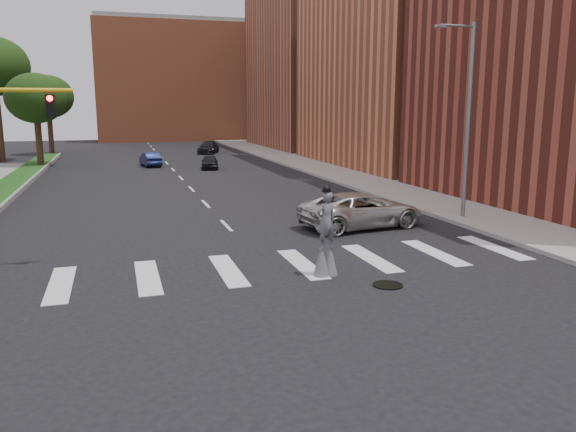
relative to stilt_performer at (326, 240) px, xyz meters
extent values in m
plane|color=black|center=(-1.58, 0.47, -1.18)|extent=(160.00, 160.00, 0.00)
cube|color=gray|center=(-12.03, 20.47, -1.04)|extent=(0.20, 60.00, 0.28)
cube|color=gray|center=(10.92, 25.47, -1.09)|extent=(5.00, 90.00, 0.18)
cylinder|color=black|center=(1.42, -1.53, -1.16)|extent=(0.90, 0.90, 0.04)
cube|color=#CC6840|center=(20.42, 30.47, 10.82)|extent=(16.00, 22.00, 24.00)
cube|color=#A7593D|center=(20.42, 54.47, 8.82)|extent=(16.00, 22.00, 20.00)
cube|color=#CC6840|center=(4.42, 78.47, 7.82)|extent=(26.00, 14.00, 18.00)
cylinder|color=slate|center=(9.42, 6.47, 3.32)|extent=(0.20, 0.20, 9.00)
cylinder|color=slate|center=(8.62, 6.47, 7.62)|extent=(1.80, 0.12, 0.12)
cube|color=slate|center=(7.72, 6.47, 7.57)|extent=(0.50, 0.18, 0.12)
cube|color=black|center=(-8.08, 3.47, 4.12)|extent=(0.28, 0.18, 0.75)
cylinder|color=#FF0C0C|center=(-8.08, 3.37, 4.37)|extent=(0.18, 0.06, 0.18)
cylinder|color=#382216|center=(0.16, 0.04, -0.75)|extent=(0.07, 0.07, 0.85)
cylinder|color=#382216|center=(-0.16, -0.04, -0.75)|extent=(0.07, 0.07, 0.85)
cone|color=#5C5C61|center=(0.16, 0.04, -0.64)|extent=(0.52, 0.52, 1.07)
cone|color=#5C5C61|center=(-0.16, -0.04, -0.64)|extent=(0.52, 0.52, 1.07)
imported|color=#5C5C61|center=(0.00, 0.00, 0.61)|extent=(0.77, 0.60, 1.86)
sphere|color=black|center=(0.00, 0.00, 1.60)|extent=(0.26, 0.26, 0.26)
cylinder|color=black|center=(0.00, 0.00, 1.55)|extent=(0.34, 0.34, 0.02)
cube|color=gold|center=(-0.03, 0.14, 1.12)|extent=(0.22, 0.05, 0.10)
imported|color=beige|center=(4.12, 6.36, -0.39)|extent=(5.94, 3.37, 1.57)
imported|color=black|center=(1.55, 32.23, -0.58)|extent=(1.96, 3.68, 1.19)
imported|color=#151C4B|center=(-3.22, 35.88, -0.54)|extent=(1.88, 4.02, 1.27)
imported|color=black|center=(4.06, 48.57, -0.51)|extent=(3.36, 4.95, 1.33)
cylinder|color=#382216|center=(-12.60, 37.95, 1.19)|extent=(0.56, 0.56, 4.74)
ellipsoid|color=black|center=(-12.60, 37.95, 4.84)|extent=(5.10, 5.10, 4.33)
cylinder|color=#382216|center=(-13.00, 51.95, 1.32)|extent=(0.56, 0.56, 4.99)
ellipsoid|color=black|center=(-13.00, 51.95, 5.19)|extent=(5.51, 5.51, 4.68)
camera|label=1|loc=(-6.18, -16.09, 4.12)|focal=35.00mm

